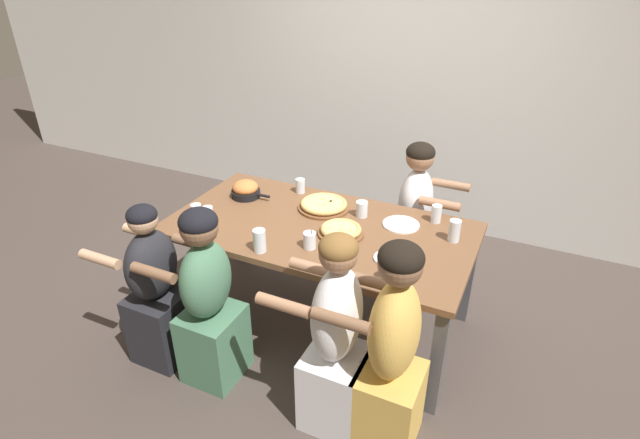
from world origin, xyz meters
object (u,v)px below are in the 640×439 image
(pizza_board_main, at_px, (324,205))
(drinking_glass_h, at_px, (390,273))
(drinking_glass_e, at_px, (300,186))
(diner_near_left, at_px, (156,292))
(empty_plate_b, at_px, (389,259))
(drinking_glass_f, at_px, (454,232))
(diner_near_right, at_px, (391,357))
(diner_near_midright, at_px, (336,344))
(diner_near_midleft, at_px, (208,303))
(drinking_glass_c, at_px, (362,210))
(skillet_bowl, at_px, (246,190))
(drinking_glass_b, at_px, (197,212))
(pizza_board_second, at_px, (341,231))
(drinking_glass_a, at_px, (208,215))
(drinking_glass_d, at_px, (436,215))
(cocktail_glass_blue, at_px, (310,241))
(drinking_glass_g, at_px, (260,242))
(diner_far_midright, at_px, (414,222))
(empty_plate_a, at_px, (401,224))

(pizza_board_main, xyz_separation_m, drinking_glass_h, (0.68, -0.62, 0.02))
(drinking_glass_e, relative_size, diner_near_left, 0.10)
(drinking_glass_e, bearing_deg, empty_plate_b, -33.66)
(drinking_glass_f, bearing_deg, diner_near_left, -149.91)
(diner_near_right, height_order, diner_near_midright, diner_near_right)
(drinking_glass_f, bearing_deg, diner_near_midright, -112.47)
(empty_plate_b, xyz_separation_m, diner_near_midleft, (-0.89, -0.55, -0.23))
(drinking_glass_e, xyz_separation_m, diner_near_left, (-0.42, -1.13, -0.32))
(drinking_glass_c, height_order, drinking_glass_f, drinking_glass_f)
(drinking_glass_h, relative_size, diner_near_right, 0.09)
(skillet_bowl, bearing_deg, drinking_glass_b, -102.35)
(skillet_bowl, distance_m, diner_near_left, 0.96)
(pizza_board_second, height_order, drinking_glass_a, drinking_glass_a)
(drinking_glass_e, xyz_separation_m, drinking_glass_f, (1.16, -0.21, 0.02))
(diner_near_midright, bearing_deg, drinking_glass_b, 68.97)
(drinking_glass_e, relative_size, diner_near_midright, 0.09)
(diner_near_midright, bearing_deg, drinking_glass_e, 34.73)
(drinking_glass_d, bearing_deg, diner_near_midleft, -132.81)
(pizza_board_second, relative_size, cocktail_glass_blue, 2.29)
(drinking_glass_c, bearing_deg, skillet_bowl, -175.16)
(cocktail_glass_blue, height_order, diner_near_right, diner_near_right)
(drinking_glass_c, xyz_separation_m, drinking_glass_g, (-0.38, -0.66, 0.02))
(drinking_glass_d, distance_m, diner_near_midright, 1.16)
(drinking_glass_a, relative_size, drinking_glass_c, 1.12)
(pizza_board_second, relative_size, drinking_glass_c, 2.72)
(drinking_glass_b, bearing_deg, drinking_glass_c, 28.09)
(cocktail_glass_blue, distance_m, diner_near_right, 0.85)
(diner_far_midright, distance_m, diner_near_right, 1.49)
(drinking_glass_f, bearing_deg, drinking_glass_a, -162.78)
(diner_far_midright, xyz_separation_m, diner_near_right, (0.30, -1.46, 0.03))
(drinking_glass_c, bearing_deg, drinking_glass_f, -5.31)
(drinking_glass_c, relative_size, drinking_glass_f, 0.76)
(cocktail_glass_blue, height_order, diner_near_midright, diner_near_midright)
(pizza_board_main, relative_size, diner_near_midright, 0.30)
(empty_plate_b, bearing_deg, drinking_glass_f, 52.12)
(drinking_glass_a, bearing_deg, drinking_glass_c, 31.00)
(cocktail_glass_blue, bearing_deg, pizza_board_second, 64.00)
(empty_plate_b, height_order, drinking_glass_a, drinking_glass_a)
(pizza_board_main, distance_m, diner_near_left, 1.22)
(empty_plate_a, xyz_separation_m, drinking_glass_c, (-0.28, 0.01, 0.04))
(drinking_glass_e, distance_m, diner_near_right, 1.58)
(drinking_glass_c, xyz_separation_m, drinking_glass_e, (-0.54, 0.16, -0.00))
(skillet_bowl, relative_size, diner_far_midright, 0.26)
(drinking_glass_d, height_order, diner_near_midleft, diner_near_midleft)
(diner_near_left, bearing_deg, drinking_glass_g, -61.68)
(empty_plate_a, relative_size, drinking_glass_d, 2.01)
(pizza_board_main, bearing_deg, drinking_glass_d, 10.95)
(diner_near_midright, bearing_deg, diner_near_right, -90.00)
(drinking_glass_h, relative_size, diner_near_left, 0.11)
(pizza_board_second, xyz_separation_m, drinking_glass_f, (0.65, 0.23, 0.03))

